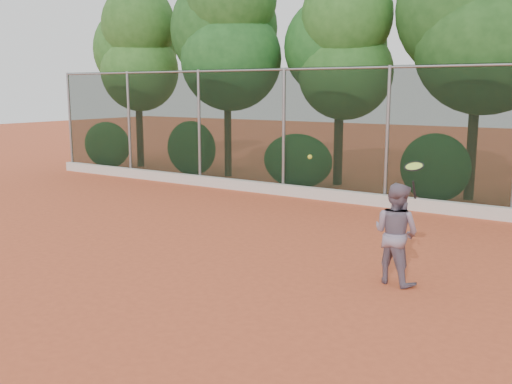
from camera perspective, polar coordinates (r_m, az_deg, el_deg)
The scene contains 7 objects.
ground at distance 8.90m, azimuth -3.57°, elevation -8.91°, with size 80.00×80.00×0.00m, color #CD5530.
concrete_curb at distance 14.72m, azimuth 12.50°, elevation -0.85°, with size 24.00×0.20×0.30m, color silver.
tennis_player at distance 8.87m, azimuth 13.82°, elevation -4.05°, with size 0.75×0.58×1.54m, color gray.
chainlink_fence at distance 14.66m, azimuth 13.01°, elevation 5.84°, with size 24.09×0.09×3.50m.
foliage_backdrop at distance 16.74m, azimuth 13.99°, elevation 15.03°, with size 23.70×3.63×7.55m.
tennis_racket at distance 8.46m, azimuth 15.52°, elevation 2.22°, with size 0.31×0.30×0.55m.
tennis_ball_in_flight at distance 8.70m, azimuth 5.41°, elevation 3.52°, with size 0.07×0.07×0.07m.
Camera 1 is at (5.05, -6.72, 2.92)m, focal length 40.00 mm.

